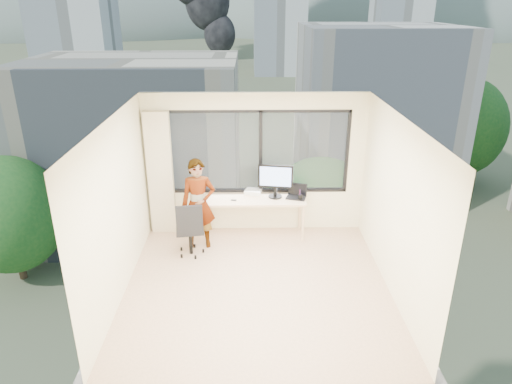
{
  "coord_description": "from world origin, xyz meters",
  "views": [
    {
      "loc": [
        -0.12,
        -6.02,
        4.07
      ],
      "look_at": [
        0.0,
        1.0,
        1.15
      ],
      "focal_mm": 32.48,
      "sensor_mm": 36.0,
      "label": 1
    }
  ],
  "objects_px": {
    "laptop": "(296,192)",
    "handbag": "(298,188)",
    "chair": "(190,227)",
    "game_console": "(253,191)",
    "desk": "(255,217)",
    "monitor": "(275,181)",
    "person": "(199,204)"
  },
  "relations": [
    {
      "from": "person",
      "to": "game_console",
      "type": "xyz_separation_m",
      "value": [
        0.95,
        0.61,
        -0.02
      ]
    },
    {
      "from": "chair",
      "to": "laptop",
      "type": "relative_size",
      "value": 2.8
    },
    {
      "from": "chair",
      "to": "desk",
      "type": "bearing_deg",
      "value": 21.69
    },
    {
      "from": "person",
      "to": "monitor",
      "type": "relative_size",
      "value": 2.57
    },
    {
      "from": "laptop",
      "to": "monitor",
      "type": "bearing_deg",
      "value": -169.59
    },
    {
      "from": "desk",
      "to": "laptop",
      "type": "distance_m",
      "value": 0.88
    },
    {
      "from": "chair",
      "to": "monitor",
      "type": "bearing_deg",
      "value": 17.12
    },
    {
      "from": "desk",
      "to": "handbag",
      "type": "distance_m",
      "value": 0.96
    },
    {
      "from": "game_console",
      "to": "person",
      "type": "bearing_deg",
      "value": -130.76
    },
    {
      "from": "chair",
      "to": "monitor",
      "type": "height_order",
      "value": "monitor"
    },
    {
      "from": "chair",
      "to": "game_console",
      "type": "xyz_separation_m",
      "value": [
        1.09,
        0.9,
        0.28
      ]
    },
    {
      "from": "person",
      "to": "monitor",
      "type": "bearing_deg",
      "value": 11.84
    },
    {
      "from": "desk",
      "to": "chair",
      "type": "xyz_separation_m",
      "value": [
        -1.12,
        -0.65,
        0.13
      ]
    },
    {
      "from": "chair",
      "to": "person",
      "type": "bearing_deg",
      "value": 56.65
    },
    {
      "from": "desk",
      "to": "chair",
      "type": "relative_size",
      "value": 1.77
    },
    {
      "from": "person",
      "to": "laptop",
      "type": "height_order",
      "value": "person"
    },
    {
      "from": "monitor",
      "to": "handbag",
      "type": "distance_m",
      "value": 0.51
    },
    {
      "from": "game_console",
      "to": "handbag",
      "type": "distance_m",
      "value": 0.84
    },
    {
      "from": "desk",
      "to": "person",
      "type": "relative_size",
      "value": 1.12
    },
    {
      "from": "person",
      "to": "laptop",
      "type": "relative_size",
      "value": 4.45
    },
    {
      "from": "person",
      "to": "laptop",
      "type": "bearing_deg",
      "value": 6.74
    },
    {
      "from": "chair",
      "to": "game_console",
      "type": "bearing_deg",
      "value": 31.11
    },
    {
      "from": "person",
      "to": "game_console",
      "type": "bearing_deg",
      "value": 27.09
    },
    {
      "from": "monitor",
      "to": "game_console",
      "type": "bearing_deg",
      "value": 164.59
    },
    {
      "from": "chair",
      "to": "person",
      "type": "distance_m",
      "value": 0.44
    },
    {
      "from": "desk",
      "to": "laptop",
      "type": "bearing_deg",
      "value": 0.79
    },
    {
      "from": "person",
      "to": "game_console",
      "type": "relative_size",
      "value": 5.58
    },
    {
      "from": "chair",
      "to": "person",
      "type": "relative_size",
      "value": 0.63
    },
    {
      "from": "laptop",
      "to": "handbag",
      "type": "relative_size",
      "value": 1.35
    },
    {
      "from": "laptop",
      "to": "handbag",
      "type": "distance_m",
      "value": 0.23
    },
    {
      "from": "desk",
      "to": "monitor",
      "type": "relative_size",
      "value": 2.87
    },
    {
      "from": "laptop",
      "to": "handbag",
      "type": "xyz_separation_m",
      "value": [
        0.06,
        0.22,
        -0.01
      ]
    }
  ]
}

